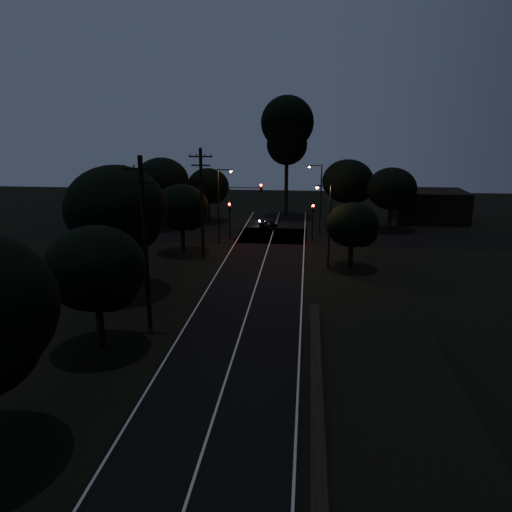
{
  "coord_description": "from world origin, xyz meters",
  "views": [
    {
      "loc": [
        3.96,
        -14.17,
        13.1
      ],
      "look_at": [
        0.0,
        24.0,
        2.5
      ],
      "focal_mm": 35.0,
      "sensor_mm": 36.0,
      "label": 1
    }
  ],
  "objects_px": {
    "tall_pine": "(287,130)",
    "signal_left": "(230,214)",
    "streetlight_a": "(220,201)",
    "streetlight_b": "(319,194)",
    "streetlight_c": "(328,220)",
    "signal_right": "(313,216)",
    "car": "(268,223)",
    "signal_mast": "(245,201)",
    "utility_pole_far": "(202,202)",
    "utility_pole_mid": "(145,241)"
  },
  "relations": [
    {
      "from": "signal_left",
      "to": "signal_right",
      "type": "xyz_separation_m",
      "value": [
        9.2,
        0.0,
        0.0
      ]
    },
    {
      "from": "signal_left",
      "to": "streetlight_c",
      "type": "relative_size",
      "value": 0.55
    },
    {
      "from": "signal_mast",
      "to": "streetlight_c",
      "type": "xyz_separation_m",
      "value": [
        8.74,
        -9.99,
        0.01
      ]
    },
    {
      "from": "signal_left",
      "to": "streetlight_b",
      "type": "bearing_deg",
      "value": 22.05
    },
    {
      "from": "streetlight_c",
      "to": "streetlight_b",
      "type": "bearing_deg",
      "value": 92.14
    },
    {
      "from": "tall_pine",
      "to": "streetlight_a",
      "type": "bearing_deg",
      "value": -110.36
    },
    {
      "from": "signal_mast",
      "to": "streetlight_b",
      "type": "relative_size",
      "value": 0.78
    },
    {
      "from": "streetlight_b",
      "to": "car",
      "type": "distance_m",
      "value": 7.55
    },
    {
      "from": "utility_pole_far",
      "to": "signal_left",
      "type": "bearing_deg",
      "value": 80.06
    },
    {
      "from": "utility_pole_far",
      "to": "signal_left",
      "type": "relative_size",
      "value": 2.56
    },
    {
      "from": "signal_left",
      "to": "signal_mast",
      "type": "distance_m",
      "value": 2.26
    },
    {
      "from": "utility_pole_far",
      "to": "signal_mast",
      "type": "relative_size",
      "value": 1.68
    },
    {
      "from": "utility_pole_mid",
      "to": "streetlight_a",
      "type": "relative_size",
      "value": 1.38
    },
    {
      "from": "signal_right",
      "to": "signal_mast",
      "type": "relative_size",
      "value": 0.66
    },
    {
      "from": "streetlight_b",
      "to": "streetlight_c",
      "type": "bearing_deg",
      "value": -87.86
    },
    {
      "from": "utility_pole_mid",
      "to": "streetlight_b",
      "type": "bearing_deg",
      "value": 68.7
    },
    {
      "from": "tall_pine",
      "to": "signal_left",
      "type": "height_order",
      "value": "tall_pine"
    },
    {
      "from": "utility_pole_mid",
      "to": "signal_mast",
      "type": "distance_m",
      "value": 25.22
    },
    {
      "from": "utility_pole_mid",
      "to": "car",
      "type": "bearing_deg",
      "value": 80.4
    },
    {
      "from": "car",
      "to": "streetlight_a",
      "type": "bearing_deg",
      "value": 35.78
    },
    {
      "from": "utility_pole_far",
      "to": "tall_pine",
      "type": "distance_m",
      "value": 24.82
    },
    {
      "from": "utility_pole_mid",
      "to": "signal_right",
      "type": "bearing_deg",
      "value": 67.01
    },
    {
      "from": "utility_pole_mid",
      "to": "streetlight_a",
      "type": "bearing_deg",
      "value": 88.27
    },
    {
      "from": "tall_pine",
      "to": "signal_mast",
      "type": "bearing_deg",
      "value": -104.62
    },
    {
      "from": "utility_pole_far",
      "to": "streetlight_a",
      "type": "bearing_deg",
      "value": 83.41
    },
    {
      "from": "tall_pine",
      "to": "utility_pole_far",
      "type": "bearing_deg",
      "value": -106.93
    },
    {
      "from": "signal_right",
      "to": "car",
      "type": "bearing_deg",
      "value": 131.69
    },
    {
      "from": "streetlight_a",
      "to": "streetlight_c",
      "type": "height_order",
      "value": "streetlight_a"
    },
    {
      "from": "utility_pole_far",
      "to": "signal_mast",
      "type": "height_order",
      "value": "utility_pole_far"
    },
    {
      "from": "streetlight_b",
      "to": "signal_right",
      "type": "bearing_deg",
      "value": -100.0
    },
    {
      "from": "signal_mast",
      "to": "streetlight_a",
      "type": "distance_m",
      "value": 3.13
    },
    {
      "from": "signal_right",
      "to": "signal_mast",
      "type": "bearing_deg",
      "value": 179.97
    },
    {
      "from": "signal_left",
      "to": "streetlight_c",
      "type": "height_order",
      "value": "streetlight_c"
    },
    {
      "from": "utility_pole_mid",
      "to": "car",
      "type": "relative_size",
      "value": 3.07
    },
    {
      "from": "utility_pole_far",
      "to": "streetlight_c",
      "type": "bearing_deg",
      "value": -9.6
    },
    {
      "from": "signal_mast",
      "to": "car",
      "type": "xyz_separation_m",
      "value": [
        2.16,
        6.01,
        -3.73
      ]
    },
    {
      "from": "streetlight_c",
      "to": "car",
      "type": "distance_m",
      "value": 17.7
    },
    {
      "from": "streetlight_b",
      "to": "streetlight_c",
      "type": "xyz_separation_m",
      "value": [
        0.52,
        -14.0,
        -0.29
      ]
    },
    {
      "from": "utility_pole_mid",
      "to": "streetlight_b",
      "type": "xyz_separation_m",
      "value": [
        11.31,
        29.0,
        -1.1
      ]
    },
    {
      "from": "signal_right",
      "to": "streetlight_a",
      "type": "bearing_deg",
      "value": -168.66
    },
    {
      "from": "tall_pine",
      "to": "streetlight_a",
      "type": "height_order",
      "value": "tall_pine"
    },
    {
      "from": "signal_mast",
      "to": "streetlight_a",
      "type": "xyz_separation_m",
      "value": [
        -2.39,
        -1.99,
        0.3
      ]
    },
    {
      "from": "utility_pole_far",
      "to": "signal_left",
      "type": "height_order",
      "value": "utility_pole_far"
    },
    {
      "from": "streetlight_b",
      "to": "utility_pole_far",
      "type": "bearing_deg",
      "value": -133.3
    },
    {
      "from": "signal_left",
      "to": "streetlight_c",
      "type": "distance_m",
      "value": 14.52
    },
    {
      "from": "streetlight_a",
      "to": "signal_right",
      "type": "bearing_deg",
      "value": 11.34
    },
    {
      "from": "utility_pole_mid",
      "to": "signal_right",
      "type": "xyz_separation_m",
      "value": [
        10.6,
        24.99,
        -2.9
      ]
    },
    {
      "from": "streetlight_c",
      "to": "signal_right",
      "type": "bearing_deg",
      "value": 97.02
    },
    {
      "from": "streetlight_a",
      "to": "streetlight_b",
      "type": "distance_m",
      "value": 12.19
    },
    {
      "from": "streetlight_a",
      "to": "streetlight_c",
      "type": "relative_size",
      "value": 1.07
    }
  ]
}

